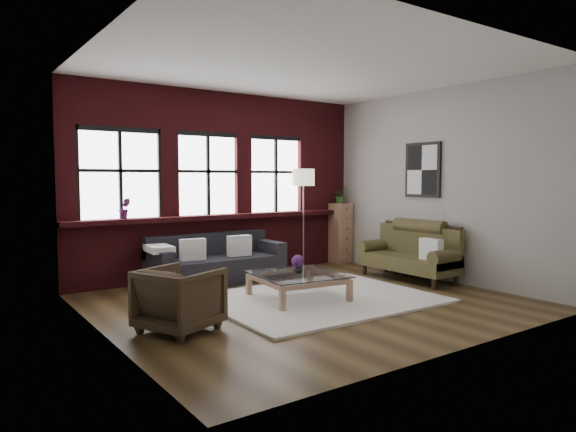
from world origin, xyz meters
TOP-DOWN VIEW (x-y plane):
  - floor at (0.00, 0.00)m, footprint 5.50×5.50m
  - ceiling at (0.00, 0.00)m, footprint 5.50×5.50m
  - wall_back at (0.00, 2.50)m, footprint 5.50×0.00m
  - wall_front at (0.00, -2.50)m, footprint 5.50×0.00m
  - wall_left at (-2.75, 0.00)m, footprint 0.00×5.00m
  - wall_right at (2.75, 0.00)m, footprint 0.00×5.00m
  - brick_backwall at (0.00, 2.44)m, footprint 5.50×0.12m
  - sill_ledge at (0.00, 2.35)m, footprint 5.50×0.30m
  - window_left at (-1.80, 2.45)m, footprint 1.38×0.10m
  - window_mid at (-0.30, 2.45)m, footprint 1.38×0.10m
  - window_right at (1.10, 2.45)m, footprint 1.38×0.10m
  - wall_poster at (2.72, 0.30)m, footprint 0.05×0.74m
  - shag_rug at (0.21, -0.03)m, footprint 3.11×2.46m
  - dark_sofa at (-0.42, 1.90)m, footprint 2.20×0.89m
  - pillow_a at (-0.89, 1.80)m, footprint 0.42×0.20m
  - pillow_b at (-0.05, 1.80)m, footprint 0.41×0.17m
  - vintage_settee at (2.30, 0.22)m, footprint 0.79×1.77m
  - pillow_settee at (2.22, -0.32)m, footprint 0.15×0.38m
  - armchair at (-2.00, -0.29)m, footprint 1.04×1.03m
  - coffee_table at (-0.06, 0.13)m, footprint 1.28×1.28m
  - vase at (-0.06, 0.13)m, footprint 0.17×0.17m
  - flowers at (-0.06, 0.13)m, footprint 0.18×0.18m
  - drawer_chest at (2.53, 2.23)m, footprint 0.37×0.37m
  - potted_plant_top at (2.53, 2.23)m, footprint 0.36×0.33m
  - floor_lamp at (1.30, 1.83)m, footprint 0.40×0.40m
  - sill_plant at (-1.78, 2.32)m, footprint 0.20×0.17m

SIDE VIEW (x-z plane):
  - floor at x=0.00m, z-range 0.00..0.00m
  - shag_rug at x=0.21m, z-range 0.00..0.03m
  - coffee_table at x=-0.06m, z-range -0.01..0.38m
  - armchair at x=-2.00m, z-range 0.00..0.72m
  - dark_sofa at x=-0.42m, z-range 0.00..0.80m
  - vase at x=-0.06m, z-range 0.38..0.51m
  - vintage_settee at x=2.30m, z-range 0.00..0.95m
  - flowers at x=-0.06m, z-range 0.46..0.64m
  - pillow_settee at x=2.22m, z-range 0.41..0.75m
  - pillow_a at x=-0.89m, z-range 0.42..0.76m
  - pillow_b at x=-0.05m, z-range 0.42..0.76m
  - drawer_chest at x=2.53m, z-range 0.00..1.20m
  - floor_lamp at x=1.30m, z-range 0.00..2.02m
  - sill_ledge at x=0.00m, z-range 1.00..1.08m
  - sill_plant at x=-1.78m, z-range 1.08..1.41m
  - potted_plant_top at x=2.53m, z-range 1.20..1.53m
  - wall_back at x=0.00m, z-range -1.15..4.35m
  - wall_front at x=0.00m, z-range -1.15..4.35m
  - wall_left at x=-2.75m, z-range -0.90..4.10m
  - wall_right at x=2.75m, z-range -0.90..4.10m
  - brick_backwall at x=0.00m, z-range 0.00..3.20m
  - window_left at x=-1.80m, z-range 1.00..2.50m
  - window_mid at x=-0.30m, z-range 1.00..2.50m
  - window_right at x=1.10m, z-range 1.00..2.50m
  - wall_poster at x=2.72m, z-range 1.38..2.32m
  - ceiling at x=0.00m, z-range 3.20..3.20m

